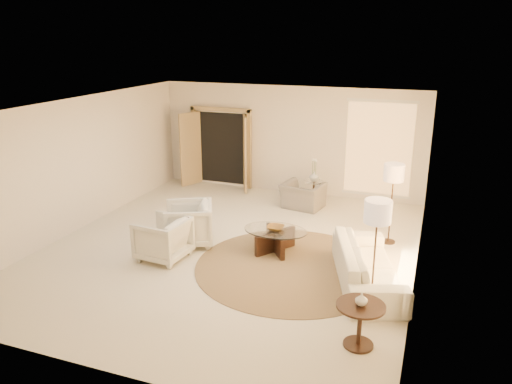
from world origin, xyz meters
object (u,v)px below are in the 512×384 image
(floor_lamp_near, at_px, (394,176))
(bowl, at_px, (275,228))
(floor_lamp_far, at_px, (378,216))
(armchair_right, at_px, (163,237))
(side_vase, at_px, (314,176))
(sofa, at_px, (368,265))
(armchair_left, at_px, (188,222))
(coffee_table, at_px, (275,238))
(side_table, at_px, (314,189))
(end_table, at_px, (360,318))
(accent_chair, at_px, (303,192))
(end_vase, at_px, (361,299))

(floor_lamp_near, xyz_separation_m, bowl, (-2.02, -1.22, -0.91))
(floor_lamp_far, bearing_deg, armchair_right, 176.18)
(floor_lamp_far, distance_m, side_vase, 5.01)
(sofa, bearing_deg, side_vase, 7.95)
(armchair_left, height_order, bowl, armchair_left)
(bowl, bearing_deg, floor_lamp_near, 31.20)
(sofa, relative_size, bowl, 7.21)
(armchair_right, relative_size, coffee_table, 0.69)
(floor_lamp_near, height_order, floor_lamp_far, floor_lamp_far)
(side_table, xyz_separation_m, floor_lamp_near, (2.06, -2.00, 1.08))
(sofa, distance_m, armchair_left, 3.65)
(coffee_table, relative_size, end_table, 1.91)
(coffee_table, bearing_deg, accent_chair, 93.66)
(armchair_left, xyz_separation_m, side_table, (1.71, 3.45, -0.15))
(floor_lamp_near, xyz_separation_m, side_vase, (-2.06, 2.00, -0.74))
(armchair_left, xyz_separation_m, end_table, (3.77, -2.29, -0.04))
(armchair_right, bearing_deg, end_table, 73.80)
(accent_chair, relative_size, side_vase, 3.76)
(side_table, height_order, side_vase, side_vase)
(bowl, bearing_deg, armchair_left, -172.45)
(sofa, height_order, accent_chair, accent_chair)
(sofa, height_order, end_vase, end_vase)
(coffee_table, relative_size, side_vase, 5.01)
(end_table, bearing_deg, end_vase, 0.00)
(accent_chair, bearing_deg, floor_lamp_far, 129.00)
(accent_chair, xyz_separation_m, coffee_table, (0.17, -2.66, -0.13))
(floor_lamp_far, bearing_deg, coffee_table, 147.71)
(armchair_left, height_order, side_vase, armchair_left)
(floor_lamp_near, bearing_deg, sofa, -94.59)
(armchair_left, relative_size, end_table, 1.42)
(armchair_left, bearing_deg, bowl, 71.97)
(sofa, height_order, side_vase, side_vase)
(floor_lamp_far, xyz_separation_m, end_vase, (0.00, -1.25, -0.74))
(side_table, bearing_deg, floor_lamp_far, -65.40)
(armchair_right, xyz_separation_m, floor_lamp_near, (3.90, 2.24, 0.96))
(armchair_right, height_order, bowl, armchair_right)
(armchair_right, relative_size, side_vase, 3.48)
(sofa, distance_m, bowl, 2.00)
(armchair_left, xyz_separation_m, armchair_right, (-0.13, -0.78, -0.03))
(armchair_left, bearing_deg, side_vase, 128.05)
(bowl, distance_m, side_vase, 3.23)
(sofa, distance_m, coffee_table, 2.00)
(side_table, bearing_deg, armchair_left, -116.38)
(armchair_right, xyz_separation_m, side_vase, (1.84, 4.24, 0.22))
(end_table, relative_size, side_vase, 2.63)
(armchair_left, relative_size, end_vase, 5.40)
(end_table, height_order, floor_lamp_near, floor_lamp_near)
(armchair_left, xyz_separation_m, coffee_table, (1.75, 0.23, -0.18))
(coffee_table, relative_size, bowl, 3.84)
(armchair_right, xyz_separation_m, coffee_table, (1.88, 1.02, -0.15))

